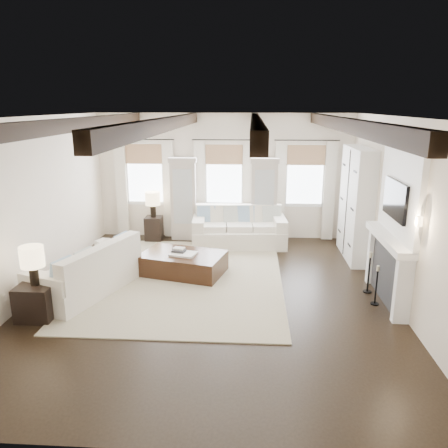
# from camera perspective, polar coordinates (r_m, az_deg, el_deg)

# --- Properties ---
(ground) EXTENTS (7.50, 7.50, 0.00)m
(ground) POSITION_cam_1_polar(r_m,az_deg,el_deg) (8.14, -1.62, -9.33)
(ground) COLOR black
(ground) RESTS_ON ground
(room_shell) EXTENTS (6.54, 7.54, 3.22)m
(room_shell) POSITION_cam_1_polar(r_m,az_deg,el_deg) (8.40, 3.94, 4.96)
(room_shell) COLOR white
(room_shell) RESTS_ON ground
(area_rug) EXTENTS (3.88, 4.80, 0.02)m
(area_rug) POSITION_cam_1_polar(r_m,az_deg,el_deg) (8.89, -5.17, -7.11)
(area_rug) COLOR #B8AD90
(area_rug) RESTS_ON ground
(sofa_back) EXTENTS (2.34, 1.19, 0.97)m
(sofa_back) POSITION_cam_1_polar(r_m,az_deg,el_deg) (10.85, 1.96, -0.70)
(sofa_back) COLOR white
(sofa_back) RESTS_ON ground
(sofa_left) EXTENTS (1.70, 2.42, 0.95)m
(sofa_left) POSITION_cam_1_polar(r_m,az_deg,el_deg) (8.50, -17.18, -6.18)
(sofa_left) COLOR white
(sofa_left) RESTS_ON ground
(ottoman) EXTENTS (1.87, 1.42, 0.44)m
(ottoman) POSITION_cam_1_polar(r_m,az_deg,el_deg) (9.11, -5.39, -5.16)
(ottoman) COLOR black
(ottoman) RESTS_ON ground
(tray) EXTENTS (0.58, 0.49, 0.04)m
(tray) POSITION_cam_1_polar(r_m,az_deg,el_deg) (8.96, -5.32, -3.90)
(tray) COLOR white
(tray) RESTS_ON ottoman
(book_lower) EXTENTS (0.30, 0.26, 0.04)m
(book_lower) POSITION_cam_1_polar(r_m,az_deg,el_deg) (9.02, -5.93, -3.50)
(book_lower) COLOR #262628
(book_lower) RESTS_ON tray
(book_upper) EXTENTS (0.26, 0.22, 0.03)m
(book_upper) POSITION_cam_1_polar(r_m,az_deg,el_deg) (9.06, -5.93, -3.19)
(book_upper) COLOR beige
(book_upper) RESTS_ON book_lower
(side_table_front) EXTENTS (0.58, 0.58, 0.58)m
(side_table_front) POSITION_cam_1_polar(r_m,az_deg,el_deg) (7.87, -23.20, -9.24)
(side_table_front) COLOR black
(side_table_front) RESTS_ON ground
(lamp_front) EXTENTS (0.38, 0.38, 0.65)m
(lamp_front) POSITION_cam_1_polar(r_m,az_deg,el_deg) (7.61, -23.77, -4.20)
(lamp_front) COLOR black
(lamp_front) RESTS_ON side_table_front
(side_table_back) EXTENTS (0.42, 0.42, 0.62)m
(side_table_back) POSITION_cam_1_polar(r_m,az_deg,el_deg) (11.37, -9.14, -0.59)
(side_table_back) COLOR black
(side_table_back) RESTS_ON ground
(lamp_back) EXTENTS (0.37, 0.37, 0.65)m
(lamp_back) POSITION_cam_1_polar(r_m,az_deg,el_deg) (11.19, -9.30, 3.11)
(lamp_back) COLOR black
(lamp_back) RESTS_ON side_table_back
(candlestick_near) EXTENTS (0.15, 0.15, 0.72)m
(candlestick_near) POSITION_cam_1_polar(r_m,az_deg,el_deg) (8.14, 19.25, -7.95)
(candlestick_near) COLOR black
(candlestick_near) RESTS_ON ground
(candlestick_far) EXTENTS (0.16, 0.16, 0.79)m
(candlestick_far) POSITION_cam_1_polar(r_m,az_deg,el_deg) (8.58, 18.37, -6.44)
(candlestick_far) COLOR black
(candlestick_far) RESTS_ON ground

